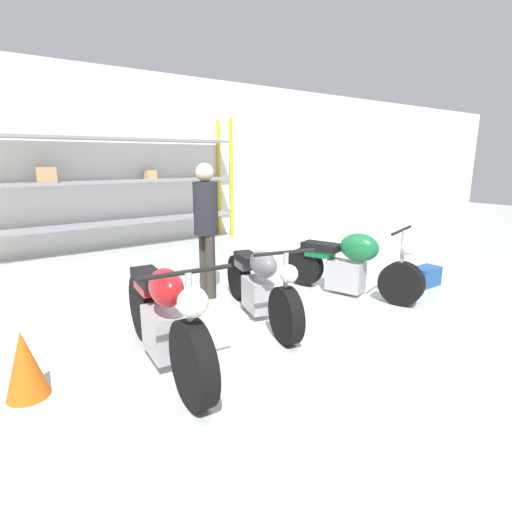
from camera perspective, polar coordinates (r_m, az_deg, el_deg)
ground_plane at (r=4.66m, az=2.95°, el=-9.35°), size 30.00×30.00×0.00m
back_wall at (r=8.97m, az=-19.11°, el=12.83°), size 30.00×0.08×3.60m
shelving_rack at (r=8.58m, az=-19.14°, el=10.20°), size 5.04×0.63×2.71m
motorcycle_red at (r=3.64m, az=-12.98°, el=-8.76°), size 0.70×2.05×1.05m
motorcycle_grey at (r=4.64m, az=0.48°, el=-4.06°), size 0.82×2.00×0.95m
motorcycle_green at (r=5.59m, az=13.25°, el=-1.19°), size 0.91×1.93×0.98m
person_browsing at (r=5.27m, az=-7.15°, el=5.18°), size 0.33×0.33×1.77m
toolbox at (r=6.39m, az=23.06°, el=-2.68°), size 0.44×0.26×0.28m
traffic_cone at (r=3.67m, az=-30.17°, el=-13.25°), size 0.32×0.32×0.55m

